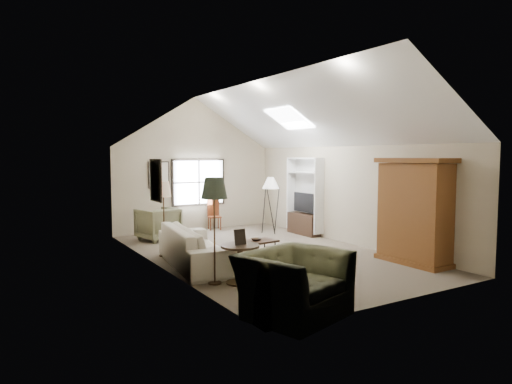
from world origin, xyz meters
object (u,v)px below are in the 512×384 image
sofa (198,246)px  side_table (240,264)px  armoire (414,211)px  armchair_far (158,224)px  side_chair (214,214)px  coffee_table (256,251)px  armchair_near (294,284)px

sofa → side_table: bearing=-168.8°
armoire → side_table: armoire is taller
armoire → armchair_far: size_ratio=2.30×
armchair_far → side_chair: (2.06, 0.81, 0.04)m
armoire → armchair_far: bearing=125.3°
coffee_table → side_table: 1.65m
armchair_far → side_chair: size_ratio=1.00×
sofa → coffee_table: sofa is taller
armoire → armchair_far: (-3.74, 5.29, -0.67)m
armchair_far → side_chair: bearing=-172.7°
armoire → sofa: 4.56m
armchair_far → side_table: 4.75m
armoire → side_chair: bearing=105.4°
coffee_table → side_table: size_ratio=1.30×
armoire → armchair_near: 4.25m
armoire → armchair_far: armoire is taller
armoire → coffee_table: bearing=147.3°
side_table → armchair_far: bearing=88.6°
sofa → armchair_near: armchair_near is taller
armchair_near → coffee_table: 3.31m
armchair_near → armchair_far: (0.27, 6.57, -0.02)m
armchair_far → coffee_table: size_ratio=1.07×
side_table → side_chair: 5.97m
armoire → armchair_near: bearing=-162.4°
armoire → side_chair: (-1.68, 6.10, -0.62)m
side_chair → armchair_near: bearing=-94.3°
sofa → side_chair: (2.28, 3.95, 0.08)m
armchair_near → side_chair: size_ratio=1.46×
coffee_table → armchair_far: bearing=105.3°
armchair_near → side_chair: side_chair is taller
armchair_far → side_table: armchair_far is taller
coffee_table → sofa: bearing=163.2°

